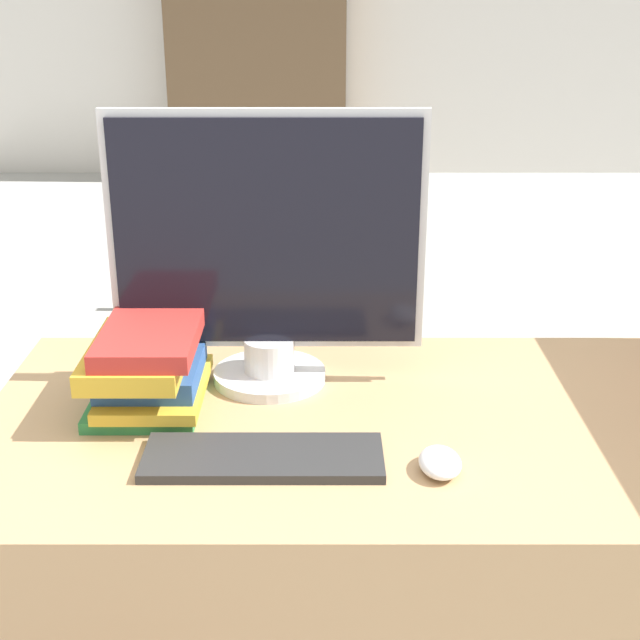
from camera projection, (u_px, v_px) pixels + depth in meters
The scene contains 7 objects.
desk at pixel (373, 602), 1.68m from camera, with size 1.39×0.73×0.78m.
monitor at pixel (264, 253), 1.60m from camera, with size 0.57×0.21×0.51m.
keyboard at pixel (261, 458), 1.40m from camera, with size 0.38×0.14×0.02m.
mouse at pixel (437, 462), 1.37m from camera, with size 0.07×0.09×0.03m.
book_stack at pixel (145, 366), 1.56m from camera, with size 0.20×0.28×0.15m.
far_chair at pixel (324, 209), 3.92m from camera, with size 0.44×0.44×0.95m.
bookshelf_far at pixel (254, 62), 6.66m from camera, with size 1.33×0.32×1.76m.
Camera 1 is at (-0.10, -1.01, 1.50)m, focal length 50.00 mm.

